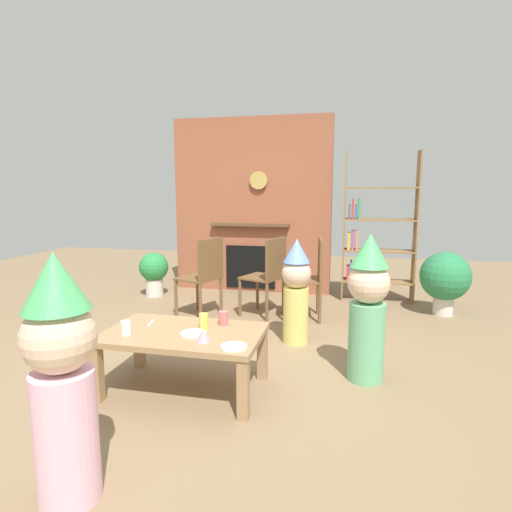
# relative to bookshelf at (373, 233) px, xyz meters

# --- Properties ---
(ground_plane) EXTENTS (12.00, 12.00, 0.00)m
(ground_plane) POSITION_rel_bookshelf_xyz_m (-1.24, -2.40, -0.88)
(ground_plane) COLOR #846B4C
(brick_fireplace_feature) EXTENTS (2.20, 0.28, 2.40)m
(brick_fireplace_feature) POSITION_rel_bookshelf_xyz_m (-1.64, 0.20, 0.31)
(brick_fireplace_feature) COLOR #935138
(brick_fireplace_feature) RESTS_ON ground_plane
(bookshelf) EXTENTS (0.90, 0.28, 1.90)m
(bookshelf) POSITION_rel_bookshelf_xyz_m (0.00, 0.00, 0.00)
(bookshelf) COLOR olive
(bookshelf) RESTS_ON ground_plane
(coffee_table) EXTENTS (1.11, 0.68, 0.43)m
(coffee_table) POSITION_rel_bookshelf_xyz_m (-1.42, -2.86, -0.51)
(coffee_table) COLOR #9E7A51
(coffee_table) RESTS_ON ground_plane
(paper_cup_near_left) EXTENTS (0.07, 0.07, 0.11)m
(paper_cup_near_left) POSITION_rel_bookshelf_xyz_m (-1.31, -2.76, -0.39)
(paper_cup_near_left) COLOR #F2CC4C
(paper_cup_near_left) RESTS_ON coffee_table
(paper_cup_near_right) EXTENTS (0.07, 0.07, 0.10)m
(paper_cup_near_right) POSITION_rel_bookshelf_xyz_m (-1.19, -2.65, -0.40)
(paper_cup_near_right) COLOR #E5666B
(paper_cup_near_right) RESTS_ON coffee_table
(paper_cup_center) EXTENTS (0.07, 0.07, 0.10)m
(paper_cup_center) POSITION_rel_bookshelf_xyz_m (-1.78, -3.01, -0.40)
(paper_cup_center) COLOR silver
(paper_cup_center) RESTS_ON coffee_table
(paper_plate_front) EXTENTS (0.17, 0.17, 0.01)m
(paper_plate_front) POSITION_rel_bookshelf_xyz_m (-0.99, -3.07, -0.44)
(paper_plate_front) COLOR white
(paper_plate_front) RESTS_ON coffee_table
(paper_plate_rear) EXTENTS (0.18, 0.18, 0.01)m
(paper_plate_rear) POSITION_rel_bookshelf_xyz_m (-1.33, -2.90, -0.44)
(paper_plate_rear) COLOR white
(paper_plate_rear) RESTS_ON coffee_table
(birthday_cake_slice) EXTENTS (0.10, 0.10, 0.08)m
(birthday_cake_slice) POSITION_rel_bookshelf_xyz_m (-1.22, -3.01, -0.41)
(birthday_cake_slice) COLOR pink
(birthday_cake_slice) RESTS_ON coffee_table
(table_fork) EXTENTS (0.05, 0.15, 0.01)m
(table_fork) POSITION_rel_bookshelf_xyz_m (-1.73, -2.74, -0.44)
(table_fork) COLOR silver
(table_fork) RESTS_ON coffee_table
(child_with_cone_hat) EXTENTS (0.32, 0.32, 1.16)m
(child_with_cone_hat) POSITION_rel_bookshelf_xyz_m (-1.53, -3.98, -0.27)
(child_with_cone_hat) COLOR #EAB2C6
(child_with_cone_hat) RESTS_ON ground_plane
(child_in_pink) EXTENTS (0.31, 0.31, 1.11)m
(child_in_pink) POSITION_rel_bookshelf_xyz_m (-0.15, -2.41, -0.29)
(child_in_pink) COLOR #66B27F
(child_in_pink) RESTS_ON ground_plane
(child_by_the_chairs) EXTENTS (0.27, 0.27, 0.98)m
(child_by_the_chairs) POSITION_rel_bookshelf_xyz_m (-0.76, -1.75, -0.36)
(child_by_the_chairs) COLOR #E0CC66
(child_by_the_chairs) RESTS_ON ground_plane
(dining_chair_left) EXTENTS (0.52, 0.52, 0.90)m
(dining_chair_left) POSITION_rel_bookshelf_xyz_m (-1.86, -1.20, -0.37)
(dining_chair_left) COLOR brown
(dining_chair_left) RESTS_ON ground_plane
(dining_chair_middle) EXTENTS (0.52, 0.52, 0.90)m
(dining_chair_middle) POSITION_rel_bookshelf_xyz_m (-1.16, -1.00, -0.37)
(dining_chair_middle) COLOR brown
(dining_chair_middle) RESTS_ON ground_plane
(dining_chair_right) EXTENTS (0.45, 0.45, 0.90)m
(dining_chair_right) POSITION_rel_bookshelf_xyz_m (-0.69, -0.98, -0.37)
(dining_chair_right) COLOR brown
(dining_chair_right) RESTS_ON ground_plane
(potted_plant_tall) EXTENTS (0.56, 0.56, 0.73)m
(potted_plant_tall) POSITION_rel_bookshelf_xyz_m (0.79, -0.50, -0.45)
(potted_plant_tall) COLOR beige
(potted_plant_tall) RESTS_ON ground_plane
(potted_plant_short) EXTENTS (0.39, 0.39, 0.59)m
(potted_plant_short) POSITION_rel_bookshelf_xyz_m (-2.85, -0.43, -0.53)
(potted_plant_short) COLOR beige
(potted_plant_short) RESTS_ON ground_plane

